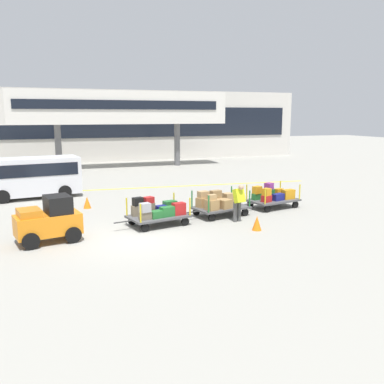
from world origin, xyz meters
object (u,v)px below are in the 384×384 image
(safety_cone_near, at_px, (257,223))
(safety_cone_far, at_px, (87,202))
(baggage_tug, at_px, (49,221))
(baggage_cart_lead, at_px, (158,212))
(baggage_cart_tail, at_px, (273,197))
(baggage_handler, at_px, (238,201))
(shuttle_van, at_px, (31,174))
(baggage_cart_middle, at_px, (217,203))

(safety_cone_near, relative_size, safety_cone_far, 1.00)
(baggage_tug, bearing_deg, safety_cone_far, 70.11)
(baggage_cart_lead, relative_size, safety_cone_near, 5.61)
(baggage_tug, height_order, baggage_cart_tail, baggage_tug)
(baggage_handler, height_order, safety_cone_far, baggage_handler)
(safety_cone_near, xyz_separation_m, safety_cone_far, (-5.59, 6.05, 0.00))
(shuttle_van, height_order, safety_cone_far, shuttle_van)
(baggage_cart_tail, distance_m, safety_cone_near, 4.09)
(baggage_cart_tail, xyz_separation_m, baggage_handler, (-2.67, -1.80, 0.33))
(baggage_handler, xyz_separation_m, safety_cone_near, (0.10, -1.37, -0.59))
(baggage_cart_middle, height_order, baggage_cart_tail, baggage_cart_tail)
(baggage_cart_lead, relative_size, baggage_handler, 1.97)
(baggage_cart_lead, xyz_separation_m, baggage_handler, (3.20, -0.60, 0.32))
(baggage_handler, relative_size, shuttle_van, 0.31)
(baggage_cart_tail, distance_m, shuttle_van, 12.39)
(baggage_cart_middle, bearing_deg, baggage_cart_tail, 10.56)
(baggage_cart_lead, relative_size, shuttle_van, 0.62)
(baggage_handler, distance_m, shuttle_van, 11.41)
(baggage_tug, height_order, safety_cone_near, baggage_tug)
(baggage_cart_middle, distance_m, baggage_handler, 1.33)
(baggage_handler, bearing_deg, shuttle_van, 133.89)
(baggage_cart_tail, relative_size, safety_cone_near, 5.61)
(baggage_handler, bearing_deg, baggage_cart_tail, 33.96)
(baggage_tug, xyz_separation_m, baggage_handler, (7.27, 0.24, 0.11))
(baggage_cart_tail, bearing_deg, baggage_cart_middle, -169.44)
(baggage_cart_middle, bearing_deg, shuttle_van, 137.04)
(baggage_handler, bearing_deg, baggage_tug, -178.13)
(safety_cone_far, bearing_deg, safety_cone_near, -47.25)
(baggage_handler, bearing_deg, baggage_cart_middle, 108.06)
(baggage_cart_lead, bearing_deg, safety_cone_far, 119.42)
(baggage_cart_middle, bearing_deg, baggage_cart_lead, -167.45)
(baggage_tug, relative_size, safety_cone_far, 4.14)
(baggage_cart_lead, distance_m, shuttle_van, 8.98)
(shuttle_van, bearing_deg, baggage_cart_lead, -58.25)
(shuttle_van, bearing_deg, safety_cone_near, -50.15)
(baggage_tug, distance_m, safety_cone_far, 5.24)
(baggage_cart_lead, distance_m, baggage_handler, 3.27)
(baggage_tug, distance_m, baggage_cart_lead, 4.16)
(shuttle_van, relative_size, safety_cone_near, 9.11)
(baggage_cart_middle, relative_size, baggage_cart_tail, 1.00)
(baggage_cart_lead, xyz_separation_m, safety_cone_far, (-2.29, 4.07, -0.27))
(baggage_tug, relative_size, baggage_cart_lead, 0.74)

